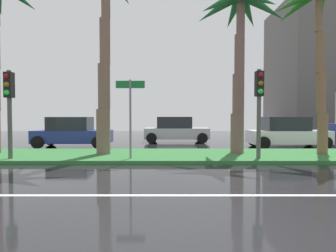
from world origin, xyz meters
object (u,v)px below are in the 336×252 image
(palm_tree_centre_right, at_px, (317,11))
(car_in_traffic_third, at_px, (285,133))
(car_in_traffic_second, at_px, (174,130))
(palm_tree_centre_left, at_px, (104,6))
(street_name_sign, at_px, (129,108))
(traffic_signal_median_right, at_px, (258,97))
(palm_tree_centre, at_px, (239,22))
(car_in_traffic_leading, at_px, (71,133))
(traffic_signal_median_left, at_px, (7,98))

(palm_tree_centre_right, bearing_deg, car_in_traffic_third, 85.77)
(palm_tree_centre_right, height_order, car_in_traffic_second, palm_tree_centre_right)
(palm_tree_centre_left, xyz_separation_m, street_name_sign, (1.21, -1.37, -4.33))
(traffic_signal_median_right, distance_m, car_in_traffic_third, 6.31)
(palm_tree_centre, bearing_deg, palm_tree_centre_right, -7.88)
(car_in_traffic_leading, bearing_deg, traffic_signal_median_right, -31.41)
(palm_tree_centre, relative_size, car_in_traffic_leading, 1.74)
(palm_tree_centre_right, relative_size, traffic_signal_median_left, 2.24)
(palm_tree_centre_left, height_order, car_in_traffic_second, palm_tree_centre_left)
(car_in_traffic_third, bearing_deg, palm_tree_centre_right, -94.23)
(car_in_traffic_second, bearing_deg, car_in_traffic_third, -28.36)
(car_in_traffic_second, bearing_deg, palm_tree_centre_right, -50.62)
(car_in_traffic_leading, distance_m, car_in_traffic_second, 6.74)
(car_in_traffic_leading, bearing_deg, car_in_traffic_third, -1.56)
(traffic_signal_median_left, bearing_deg, palm_tree_centre_left, 22.83)
(street_name_sign, distance_m, car_in_traffic_third, 9.77)
(palm_tree_centre_right, height_order, car_in_traffic_leading, palm_tree_centre_right)
(palm_tree_centre_left, relative_size, palm_tree_centre, 1.10)
(car_in_traffic_second, bearing_deg, street_name_sign, -102.90)
(palm_tree_centre_left, bearing_deg, street_name_sign, -48.51)
(traffic_signal_median_right, bearing_deg, palm_tree_centre_right, 24.41)
(palm_tree_centre_right, xyz_separation_m, car_in_traffic_third, (0.28, 3.84, -5.40))
(palm_tree_centre_right, height_order, car_in_traffic_third, palm_tree_centre_right)
(car_in_traffic_second, bearing_deg, palm_tree_centre_left, -113.79)
(car_in_traffic_third, bearing_deg, car_in_traffic_second, 151.64)
(palm_tree_centre_right, relative_size, traffic_signal_median_right, 2.20)
(traffic_signal_median_right, bearing_deg, car_in_traffic_second, 109.21)
(palm_tree_centre, xyz_separation_m, traffic_signal_median_left, (-9.19, -1.91, -3.45))
(car_in_traffic_leading, xyz_separation_m, car_in_traffic_third, (12.21, -0.33, 0.00))
(palm_tree_centre, xyz_separation_m, car_in_traffic_second, (-2.64, 6.72, -5.08))
(palm_tree_centre_left, height_order, palm_tree_centre_right, palm_tree_centre_left)
(car_in_traffic_third, bearing_deg, street_name_sign, -147.12)
(traffic_signal_median_left, xyz_separation_m, car_in_traffic_leading, (0.51, 5.63, -1.63))
(palm_tree_centre_left, bearing_deg, car_in_traffic_leading, 124.15)
(palm_tree_centre, relative_size, palm_tree_centre_right, 1.00)
(traffic_signal_median_right, relative_size, car_in_traffic_second, 0.79)
(street_name_sign, xyz_separation_m, car_in_traffic_second, (1.97, 8.59, -1.25))
(traffic_signal_median_left, bearing_deg, street_name_sign, 0.56)
(traffic_signal_median_left, distance_m, car_in_traffic_third, 13.87)
(traffic_signal_median_left, bearing_deg, palm_tree_centre, 11.76)
(palm_tree_centre_right, relative_size, street_name_sign, 2.50)
(traffic_signal_median_left, bearing_deg, palm_tree_centre_right, 6.72)
(street_name_sign, bearing_deg, traffic_signal_median_left, -179.44)
(traffic_signal_median_right, xyz_separation_m, car_in_traffic_leading, (-9.00, 5.50, -1.67))
(palm_tree_centre_left, xyz_separation_m, palm_tree_centre_right, (9.06, 0.05, -0.18))
(palm_tree_centre, distance_m, traffic_signal_median_right, 3.86)
(car_in_traffic_third, bearing_deg, car_in_traffic_leading, 178.44)
(car_in_traffic_leading, bearing_deg, traffic_signal_median_left, -95.14)
(traffic_signal_median_left, relative_size, car_in_traffic_second, 0.78)
(street_name_sign, bearing_deg, palm_tree_centre_right, 10.25)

